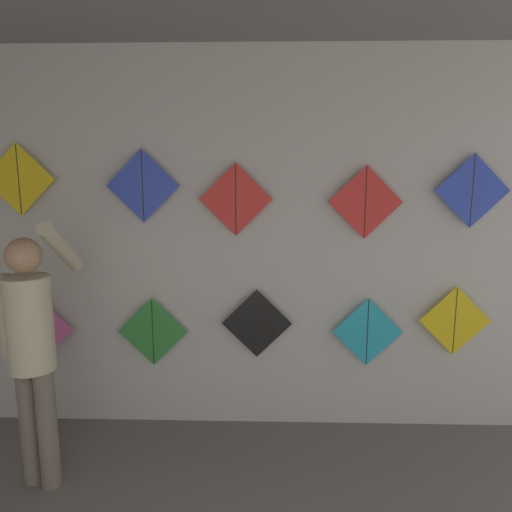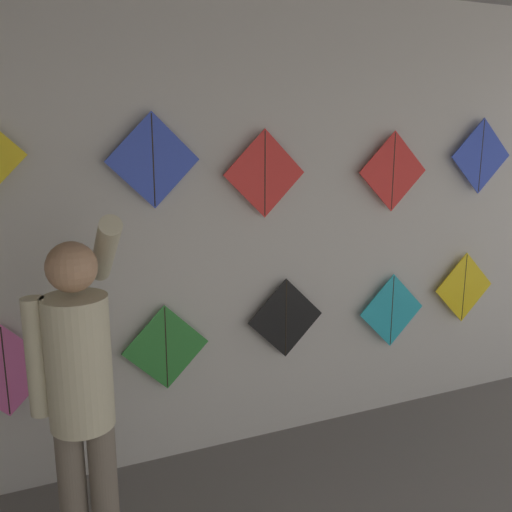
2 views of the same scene
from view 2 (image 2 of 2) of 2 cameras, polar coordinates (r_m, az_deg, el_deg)
name	(u,v)px [view 2 (image 2 of 2)]	position (r m, az deg, el deg)	size (l,w,h in m)	color
back_panel	(270,227)	(3.53, 1.40, 2.94)	(5.50, 0.06, 2.80)	beige
shopkeeper	(80,386)	(2.59, -17.16, -12.29)	(0.41, 0.53, 1.67)	#726656
kite_0	(5,371)	(3.33, -23.78, -10.48)	(0.52, 0.01, 0.52)	pink
kite_1	(166,347)	(3.41, -8.99, -9.02)	(0.52, 0.01, 0.52)	#338C38
kite_2	(286,318)	(3.63, 3.00, -6.22)	(0.52, 0.01, 0.52)	black
kite_3	(392,310)	(4.06, 13.42, -5.32)	(0.52, 0.01, 0.52)	#28B2C6
kite_4	(464,287)	(4.43, 20.08, -2.97)	(0.52, 0.01, 0.52)	yellow
kite_6	(153,160)	(3.16, -10.25, 9.38)	(0.52, 0.01, 0.52)	blue
kite_7	(265,174)	(3.38, 0.88, 8.23)	(0.52, 0.01, 0.52)	red
kite_8	(393,171)	(3.84, 13.55, 8.22)	(0.52, 0.01, 0.52)	red
kite_9	(481,156)	(4.31, 21.59, 9.27)	(0.52, 0.01, 0.52)	blue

